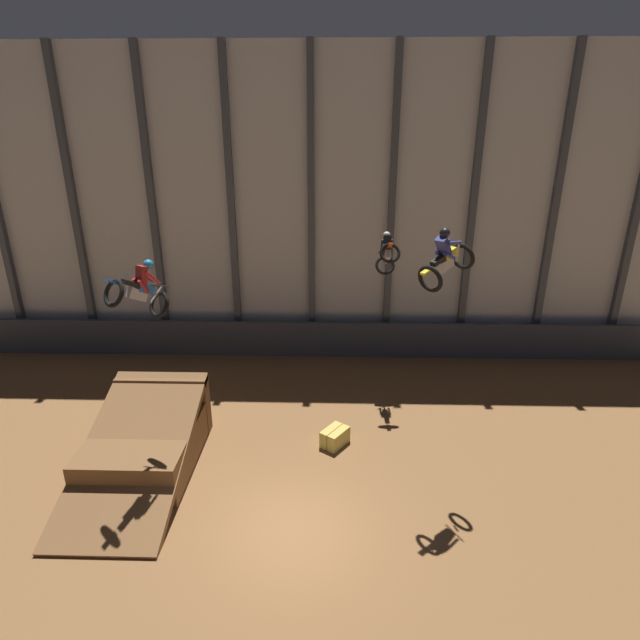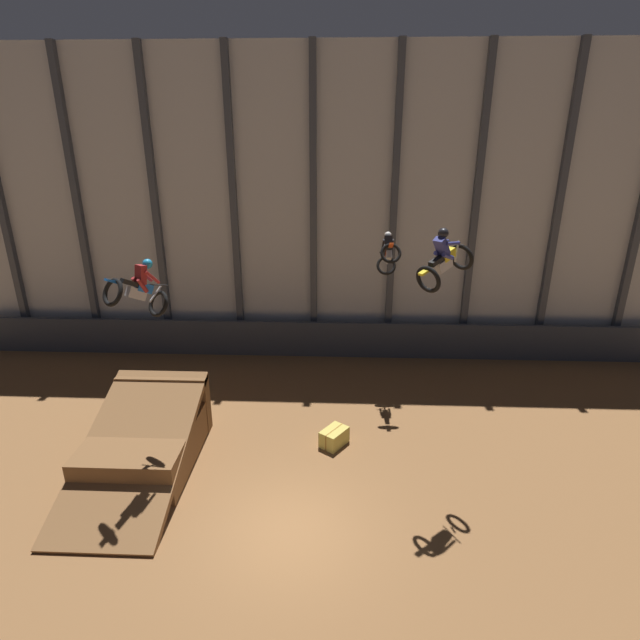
# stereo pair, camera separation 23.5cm
# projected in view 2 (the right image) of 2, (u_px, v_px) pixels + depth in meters

# --- Properties ---
(ground_plane) EXTENTS (60.00, 60.00, 0.00)m
(ground_plane) POSITION_uv_depth(u_px,v_px,m) (290.00, 531.00, 12.73)
(ground_plane) COLOR brown
(arena_back_wall) EXTENTS (32.00, 0.40, 12.92)m
(arena_back_wall) POSITION_uv_depth(u_px,v_px,m) (314.00, 210.00, 21.19)
(arena_back_wall) COLOR silver
(arena_back_wall) RESTS_ON ground_plane
(lower_barrier) EXTENTS (31.36, 0.20, 1.63)m
(lower_barrier) POSITION_uv_depth(u_px,v_px,m) (313.00, 339.00, 22.49)
(lower_barrier) COLOR #383D47
(lower_barrier) RESTS_ON ground_plane
(dirt_ramp) EXTENTS (3.00, 5.82, 2.19)m
(dirt_ramp) POSITION_uv_depth(u_px,v_px,m) (148.00, 438.00, 15.33)
(dirt_ramp) COLOR brown
(dirt_ramp) RESTS_ON ground_plane
(rider_bike_left_air) EXTENTS (1.56, 1.79, 1.67)m
(rider_bike_left_air) POSITION_uv_depth(u_px,v_px,m) (139.00, 290.00, 12.91)
(rider_bike_left_air) COLOR black
(rider_bike_center_air) EXTENTS (0.77, 1.70, 1.68)m
(rider_bike_center_air) POSITION_uv_depth(u_px,v_px,m) (388.00, 254.00, 17.96)
(rider_bike_center_air) COLOR black
(rider_bike_right_air) EXTENTS (1.69, 1.66, 1.62)m
(rider_bike_right_air) POSITION_uv_depth(u_px,v_px,m) (444.00, 260.00, 12.55)
(rider_bike_right_air) COLOR black
(hay_bale_trackside) EXTENTS (1.01, 1.08, 0.57)m
(hay_bale_trackside) POSITION_uv_depth(u_px,v_px,m) (334.00, 437.00, 16.16)
(hay_bale_trackside) COLOR #CCB751
(hay_bale_trackside) RESTS_ON ground_plane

